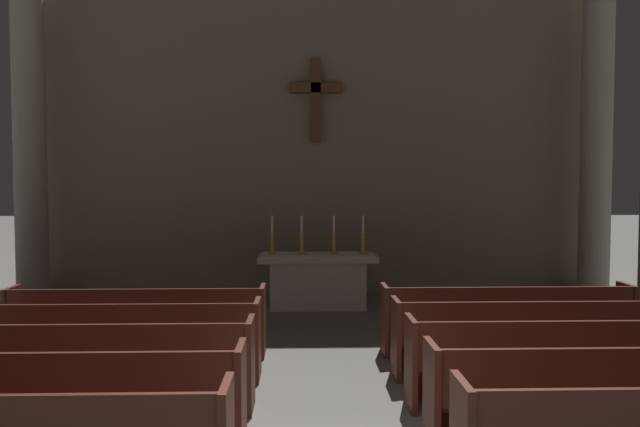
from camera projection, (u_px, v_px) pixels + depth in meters
name	position (u px, v px, depth m)	size (l,w,h in m)	color
pew_left_row_2	(43.00, 401.00, 5.23)	(3.42, 0.50, 0.95)	#4C2319
pew_left_row_3	(85.00, 366.00, 6.24)	(3.42, 0.50, 0.95)	#4C2319
pew_left_row_4	(115.00, 341.00, 7.25)	(3.42, 0.50, 0.95)	#4C2319
pew_left_row_5	(138.00, 321.00, 8.26)	(3.42, 0.50, 0.95)	#4C2319
pew_right_row_2	(622.00, 395.00, 5.38)	(3.42, 0.50, 0.95)	#4C2319
pew_right_row_3	(571.00, 362.00, 6.39)	(3.42, 0.50, 0.95)	#4C2319
pew_right_row_4	(535.00, 337.00, 7.40)	(3.42, 0.50, 0.95)	#4C2319
pew_right_row_5	(507.00, 319.00, 8.41)	(3.42, 0.50, 0.95)	#4C2319
column_left_fourth	(30.00, 130.00, 11.81)	(0.91, 0.91, 6.90)	#9E998E
column_right_fourth	(596.00, 131.00, 12.14)	(0.91, 0.91, 6.90)	#9E998E
altar	(318.00, 279.00, 11.50)	(2.20, 0.90, 1.01)	#BCB7AD
candlestick_outer_left	(272.00, 242.00, 11.44)	(0.16, 0.16, 0.72)	#B79338
candlestick_inner_left	(302.00, 242.00, 11.46)	(0.16, 0.16, 0.72)	#B79338
candlestick_inner_right	(334.00, 242.00, 11.48)	(0.16, 0.16, 0.72)	#B79338
candlestick_outer_right	(363.00, 242.00, 11.49)	(0.16, 0.16, 0.72)	#B79338
apse_with_cross	(316.00, 119.00, 13.07)	(12.04, 0.46, 7.39)	gray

